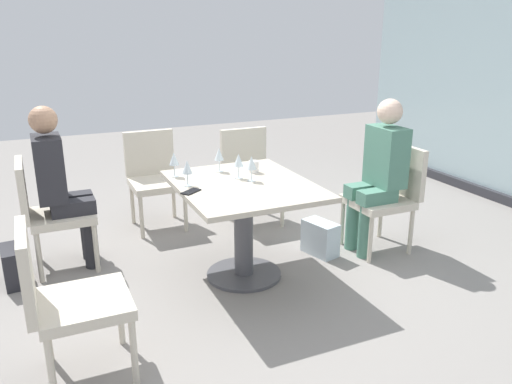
# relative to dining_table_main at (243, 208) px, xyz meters

# --- Properties ---
(ground_plane) EXTENTS (12.00, 12.00, 0.00)m
(ground_plane) POSITION_rel_dining_table_main_xyz_m (0.00, 0.00, -0.54)
(ground_plane) COLOR gray
(dining_table_main) EXTENTS (1.13, 0.93, 0.73)m
(dining_table_main) POSITION_rel_dining_table_main_xyz_m (0.00, 0.00, 0.00)
(dining_table_main) COLOR #BCB29E
(dining_table_main) RESTS_ON ground_plane
(chair_front_left) EXTENTS (0.46, 0.50, 0.87)m
(chair_front_left) POSITION_rel_dining_table_main_xyz_m (-0.71, -1.30, -0.04)
(chair_front_left) COLOR beige
(chair_front_left) RESTS_ON ground_plane
(chair_near_window) EXTENTS (0.46, 0.51, 0.87)m
(chair_near_window) POSITION_rel_dining_table_main_xyz_m (0.00, 1.30, -0.04)
(chair_near_window) COLOR beige
(chair_near_window) RESTS_ON ground_plane
(chair_far_left) EXTENTS (0.50, 0.46, 0.87)m
(chair_far_left) POSITION_rel_dining_table_main_xyz_m (-1.07, 0.51, -0.04)
(chair_far_left) COLOR beige
(chair_far_left) RESTS_ON ground_plane
(chair_side_end) EXTENTS (0.50, 0.46, 0.87)m
(chair_side_end) POSITION_rel_dining_table_main_xyz_m (-1.33, -0.34, -0.04)
(chair_side_end) COLOR beige
(chair_side_end) RESTS_ON ground_plane
(chair_front_right) EXTENTS (0.46, 0.50, 0.87)m
(chair_front_right) POSITION_rel_dining_table_main_xyz_m (0.71, -1.30, -0.04)
(chair_front_right) COLOR beige
(chair_front_right) RESTS_ON ground_plane
(person_front_left) EXTENTS (0.34, 0.39, 1.26)m
(person_front_left) POSITION_rel_dining_table_main_xyz_m (-0.71, -1.19, 0.16)
(person_front_left) COLOR #28282D
(person_front_left) RESTS_ON ground_plane
(person_near_window) EXTENTS (0.34, 0.39, 1.26)m
(person_near_window) POSITION_rel_dining_table_main_xyz_m (-0.00, 1.19, 0.16)
(person_near_window) COLOR #4C7F6B
(person_near_window) RESTS_ON ground_plane
(wine_glass_0) EXTENTS (0.07, 0.07, 0.18)m
(wine_glass_0) POSITION_rel_dining_table_main_xyz_m (-0.10, -0.38, 0.32)
(wine_glass_0) COLOR silver
(wine_glass_0) RESTS_ON dining_table_main
(wine_glass_1) EXTENTS (0.07, 0.07, 0.18)m
(wine_glass_1) POSITION_rel_dining_table_main_xyz_m (-0.36, -0.40, 0.32)
(wine_glass_1) COLOR silver
(wine_glass_1) RESTS_ON dining_table_main
(wine_glass_2) EXTENTS (0.07, 0.07, 0.18)m
(wine_glass_2) POSITION_rel_dining_table_main_xyz_m (-0.36, -0.05, 0.32)
(wine_glass_2) COLOR silver
(wine_glass_2) RESTS_ON dining_table_main
(wine_glass_3) EXTENTS (0.07, 0.07, 0.18)m
(wine_glass_3) POSITION_rel_dining_table_main_xyz_m (-0.02, 0.08, 0.32)
(wine_glass_3) COLOR silver
(wine_glass_3) RESTS_ON dining_table_main
(wine_glass_4) EXTENTS (0.07, 0.07, 0.18)m
(wine_glass_4) POSITION_rel_dining_table_main_xyz_m (-0.13, 0.02, 0.32)
(wine_glass_4) COLOR silver
(wine_glass_4) RESTS_ON dining_table_main
(coffee_cup) EXTENTS (0.08, 0.08, 0.09)m
(coffee_cup) POSITION_rel_dining_table_main_xyz_m (-0.23, 0.18, 0.24)
(coffee_cup) COLOR white
(coffee_cup) RESTS_ON dining_table_main
(cell_phone_on_table) EXTENTS (0.14, 0.16, 0.01)m
(cell_phone_on_table) POSITION_rel_dining_table_main_xyz_m (0.05, -0.40, 0.20)
(cell_phone_on_table) COLOR black
(cell_phone_on_table) RESTS_ON dining_table_main
(handbag_0) EXTENTS (0.31, 0.19, 0.28)m
(handbag_0) POSITION_rel_dining_table_main_xyz_m (-0.57, -1.57, -0.40)
(handbag_0) COLOR #232328
(handbag_0) RESTS_ON ground_plane
(handbag_1) EXTENTS (0.33, 0.23, 0.28)m
(handbag_1) POSITION_rel_dining_table_main_xyz_m (-0.10, 0.72, -0.40)
(handbag_1) COLOR silver
(handbag_1) RESTS_ON ground_plane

